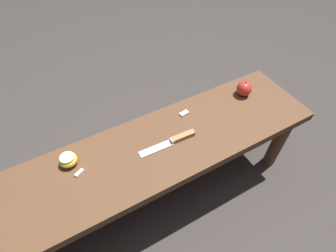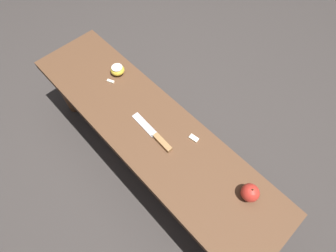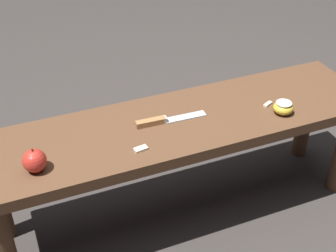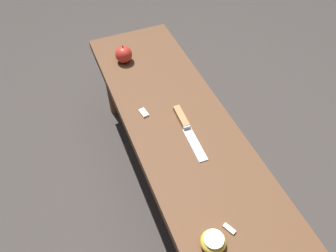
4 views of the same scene
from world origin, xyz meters
name	(u,v)px [view 1 (image 1 of 4)]	position (x,y,z in m)	size (l,w,h in m)	color
ground_plane	(161,194)	(0.00, 0.00, 0.00)	(8.00, 8.00, 0.00)	#383330
wooden_bench	(160,155)	(0.00, 0.00, 0.35)	(1.39, 0.36, 0.42)	brown
knife	(176,140)	(-0.07, 0.01, 0.43)	(0.25, 0.04, 0.02)	#B7BABF
apple_whole	(244,89)	(-0.49, -0.08, 0.46)	(0.07, 0.07, 0.08)	red
apple_cut	(68,160)	(0.34, -0.09, 0.44)	(0.07, 0.07, 0.04)	gold
apple_slice_near_knife	(184,113)	(-0.18, -0.10, 0.42)	(0.04, 0.03, 0.01)	silver
apple_slice_center	(79,173)	(0.32, -0.03, 0.42)	(0.04, 0.03, 0.01)	silver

